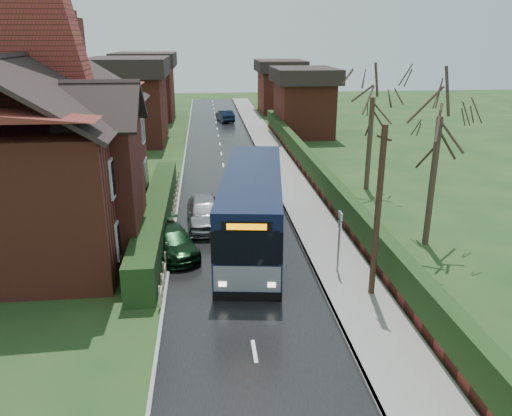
{
  "coord_description": "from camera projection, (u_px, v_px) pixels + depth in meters",
  "views": [
    {
      "loc": [
        -1.32,
        -19.3,
        9.42
      ],
      "look_at": [
        0.94,
        2.62,
        1.8
      ],
      "focal_mm": 35.0,
      "sensor_mm": 36.0,
      "label": 1
    }
  ],
  "objects": [
    {
      "name": "tree_house_side",
      "position": [
        49.0,
        74.0,
        34.77
      ],
      "size": [
        4.06,
        4.06,
        9.22
      ],
      "color": "#35271F",
      "rests_on": "ground"
    },
    {
      "name": "front_hedge",
      "position": [
        157.0,
        215.0,
        25.41
      ],
      "size": [
        1.2,
        16.0,
        1.6
      ],
      "primitive_type": "cube",
      "color": "#1B3213",
      "rests_on": "ground"
    },
    {
      "name": "telegraph_pole",
      "position": [
        378.0,
        214.0,
        18.02
      ],
      "size": [
        0.25,
        0.84,
        6.57
      ],
      "rotation": [
        0.0,
        0.0,
        0.21
      ],
      "color": "black",
      "rests_on": "ground"
    },
    {
      "name": "bus_stop_sign",
      "position": [
        339.0,
        233.0,
        20.31
      ],
      "size": [
        0.08,
        0.41,
        2.75
      ],
      "rotation": [
        0.0,
        0.0,
        0.01
      ],
      "color": "slate",
      "rests_on": "ground"
    },
    {
      "name": "kerb_left",
      "position": [
        179.0,
        198.0,
        30.44
      ],
      "size": [
        0.12,
        100.0,
        0.1
      ],
      "primitive_type": "cube",
      "color": "gray",
      "rests_on": "ground"
    },
    {
      "name": "right_wall_hedge",
      "position": [
        322.0,
        179.0,
        30.98
      ],
      "size": [
        0.6,
        50.0,
        1.8
      ],
      "color": "maroon",
      "rests_on": "ground"
    },
    {
      "name": "car_silver",
      "position": [
        204.0,
        212.0,
        25.84
      ],
      "size": [
        1.99,
        4.52,
        1.51
      ],
      "primitive_type": "imported",
      "rotation": [
        0.0,
        0.0,
        0.05
      ],
      "color": "#B0AFB4",
      "rests_on": "ground"
    },
    {
      "name": "car_distant",
      "position": [
        225.0,
        116.0,
        57.69
      ],
      "size": [
        2.18,
        4.25,
        1.33
      ],
      "primitive_type": "imported",
      "rotation": [
        0.0,
        0.0,
        3.34
      ],
      "color": "black",
      "rests_on": "ground"
    },
    {
      "name": "ground",
      "position": [
        240.0,
        268.0,
        21.35
      ],
      "size": [
        140.0,
        140.0,
        0.0
      ],
      "primitive_type": "plane",
      "color": "#364E21",
      "rests_on": "ground"
    },
    {
      "name": "picket_fence",
      "position": [
        172.0,
        220.0,
        25.6
      ],
      "size": [
        0.1,
        16.0,
        0.9
      ],
      "primitive_type": null,
      "color": "tan",
      "rests_on": "ground"
    },
    {
      "name": "tree_right_far",
      "position": [
        373.0,
        91.0,
        30.4
      ],
      "size": [
        4.34,
        4.34,
        8.38
      ],
      "color": "#3B2C22",
      "rests_on": "ground"
    },
    {
      "name": "kerb_right",
      "position": [
        278.0,
        195.0,
        31.02
      ],
      "size": [
        0.12,
        100.0,
        0.14
      ],
      "primitive_type": "cube",
      "color": "gray",
      "rests_on": "ground"
    },
    {
      "name": "road",
      "position": [
        229.0,
        197.0,
        30.75
      ],
      "size": [
        6.0,
        100.0,
        0.02
      ],
      "primitive_type": "cube",
      "color": "black",
      "rests_on": "ground"
    },
    {
      "name": "bus",
      "position": [
        253.0,
        208.0,
        23.47
      ],
      "size": [
        4.11,
        11.71,
        3.49
      ],
      "rotation": [
        0.0,
        0.0,
        -0.13
      ],
      "color": "black",
      "rests_on": "ground"
    },
    {
      "name": "tree_right_near",
      "position": [
        441.0,
        107.0,
        21.76
      ],
      "size": [
        4.02,
        4.02,
        8.68
      ],
      "color": "#382A21",
      "rests_on": "ground"
    },
    {
      "name": "pavement",
      "position": [
        297.0,
        194.0,
        31.14
      ],
      "size": [
        2.5,
        100.0,
        0.14
      ],
      "primitive_type": "cube",
      "color": "slate",
      "rests_on": "ground"
    },
    {
      "name": "brick_house",
      "position": [
        48.0,
        149.0,
        23.56
      ],
      "size": [
        9.3,
        14.6,
        10.3
      ],
      "color": "maroon",
      "rests_on": "ground"
    },
    {
      "name": "car_green",
      "position": [
        174.0,
        242.0,
        22.59
      ],
      "size": [
        2.77,
        4.41,
        1.19
      ],
      "primitive_type": "imported",
      "rotation": [
        0.0,
        0.0,
        0.29
      ],
      "color": "black",
      "rests_on": "ground"
    }
  ]
}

